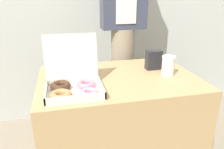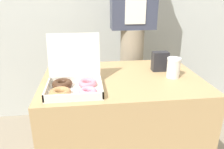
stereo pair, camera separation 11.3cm
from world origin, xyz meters
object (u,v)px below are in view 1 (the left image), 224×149
at_px(napkin_holder, 154,60).
at_px(person_customer, 123,17).
at_px(coffee_cup, 168,66).
at_px(donut_box, 73,84).

height_order(napkin_holder, person_customer, person_customer).
xyz_separation_m(coffee_cup, napkin_holder, (-0.04, 0.13, 0.00)).
height_order(coffee_cup, person_customer, person_customer).
height_order(coffee_cup, napkin_holder, napkin_holder).
bearing_deg(coffee_cup, person_customer, 104.55).
distance_m(napkin_holder, person_customer, 0.49).
xyz_separation_m(donut_box, coffee_cup, (0.60, 0.11, 0.02)).
bearing_deg(person_customer, coffee_cup, -75.45).
relative_size(donut_box, person_customer, 0.16).
xyz_separation_m(donut_box, napkin_holder, (0.56, 0.24, 0.02)).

